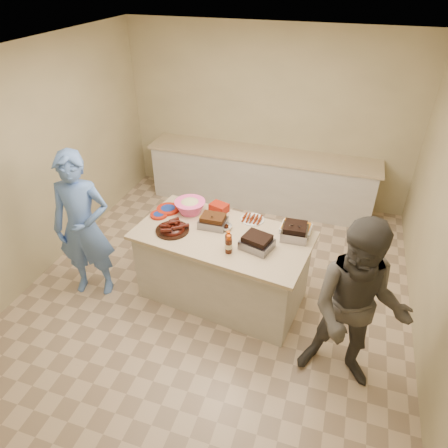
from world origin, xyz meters
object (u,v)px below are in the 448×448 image
(rib_platter, at_px, (172,231))
(plastic_cup, at_px, (180,205))
(roasting_pan, at_px, (294,237))
(guest_gray, at_px, (340,374))
(coleslaw_bowl, at_px, (190,212))
(island, at_px, (223,294))
(guest_blue, at_px, (97,287))
(bbq_bottle_a, at_px, (229,252))
(bbq_bottle_b, at_px, (228,248))
(mustard_bottle, at_px, (201,224))

(rib_platter, relative_size, plastic_cup, 3.73)
(roasting_pan, distance_m, guest_gray, 1.44)
(roasting_pan, distance_m, coleslaw_bowl, 1.26)
(island, height_order, plastic_cup, plastic_cup)
(guest_blue, bearing_deg, bbq_bottle_a, -12.62)
(rib_platter, height_order, bbq_bottle_b, bbq_bottle_b)
(rib_platter, distance_m, plastic_cup, 0.54)
(rib_platter, bearing_deg, bbq_bottle_b, -9.59)
(roasting_pan, relative_size, guest_blue, 0.15)
(island, bearing_deg, rib_platter, -160.83)
(bbq_bottle_a, height_order, mustard_bottle, bbq_bottle_a)
(rib_platter, xyz_separation_m, guest_blue, (-0.98, -0.24, -0.90))
(bbq_bottle_b, height_order, mustard_bottle, bbq_bottle_b)
(bbq_bottle_a, height_order, plastic_cup, bbq_bottle_a)
(bbq_bottle_b, bearing_deg, bbq_bottle_a, -70.00)
(rib_platter, bearing_deg, roasting_pan, 12.53)
(rib_platter, bearing_deg, guest_blue, -166.13)
(island, xyz_separation_m, roasting_pan, (0.75, 0.18, 0.90))
(coleslaw_bowl, bearing_deg, mustard_bottle, -43.50)
(rib_platter, bearing_deg, mustard_bottle, 39.48)
(mustard_bottle, bearing_deg, roasting_pan, 4.09)
(bbq_bottle_a, xyz_separation_m, bbq_bottle_b, (-0.02, 0.06, 0.00))
(rib_platter, height_order, mustard_bottle, rib_platter)
(coleslaw_bowl, xyz_separation_m, guest_gray, (1.95, -1.02, -0.90))
(bbq_bottle_b, distance_m, mustard_bottle, 0.53)
(island, height_order, coleslaw_bowl, coleslaw_bowl)
(mustard_bottle, distance_m, guest_gray, 2.12)
(bbq_bottle_b, relative_size, mustard_bottle, 1.66)
(coleslaw_bowl, height_order, plastic_cup, coleslaw_bowl)
(island, relative_size, roasting_pan, 6.87)
(roasting_pan, bearing_deg, bbq_bottle_a, -144.51)
(coleslaw_bowl, distance_m, guest_gray, 2.38)
(island, xyz_separation_m, bbq_bottle_a, (0.16, -0.29, 0.90))
(guest_gray, bearing_deg, bbq_bottle_a, 164.68)
(island, xyz_separation_m, guest_blue, (-1.53, -0.35, 0.00))
(guest_gray, bearing_deg, plastic_cup, 154.89)
(roasting_pan, height_order, bbq_bottle_a, bbq_bottle_a)
(roasting_pan, distance_m, bbq_bottle_b, 0.74)
(plastic_cup, relative_size, guest_gray, 0.06)
(island, bearing_deg, roasting_pan, 21.13)
(island, distance_m, guest_blue, 1.57)
(guest_blue, xyz_separation_m, guest_gray, (2.97, -0.36, 0.00))
(bbq_bottle_b, height_order, guest_blue, bbq_bottle_b)
(roasting_pan, bearing_deg, rib_platter, -170.07)
(island, xyz_separation_m, guest_gray, (1.45, -0.71, 0.00))
(rib_platter, height_order, guest_blue, rib_platter)
(bbq_bottle_a, bearing_deg, guest_gray, -18.10)
(bbq_bottle_b, relative_size, guest_gray, 0.12)
(coleslaw_bowl, bearing_deg, roasting_pan, -5.93)
(plastic_cup, xyz_separation_m, guest_blue, (-0.85, -0.77, -0.90))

